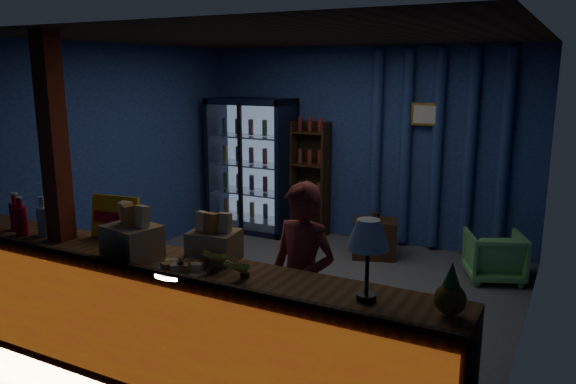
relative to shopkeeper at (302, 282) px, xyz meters
The scene contains 19 objects.
ground 1.80m from the shopkeeper, 122.26° to the left, with size 4.60×4.60×0.00m, color #515154.
room_walls 1.82m from the shopkeeper, 122.26° to the left, with size 4.60×4.60×4.60m.
counter 1.06m from the shopkeeper, 148.67° to the right, with size 4.40×0.57×0.99m.
support_post 2.06m from the shopkeeper, 164.83° to the right, with size 0.16×0.16×2.60m, color maroon.
beverage_cooler 4.09m from the shopkeeper, 126.29° to the left, with size 1.20×0.62×1.90m.
bottle_shelf 3.78m from the shopkeeper, 114.56° to the left, with size 0.50×0.28×1.60m.
curtain_folds 3.56m from the shopkeeper, 87.90° to the left, with size 1.74×0.14×2.50m.
framed_picture 3.62m from the shopkeeper, 90.34° to the left, with size 0.36×0.04×0.28m.
shopkeeper is the anchor object (origin of this frame).
green_chair 2.99m from the shopkeeper, 70.22° to the left, with size 0.58×0.60×0.55m, color #66C763.
side_table 2.97m from the shopkeeper, 98.46° to the left, with size 0.62×0.53×0.58m.
yellow_sign 1.62m from the shopkeeper, 168.97° to the right, with size 0.45×0.14×0.35m.
soda_bottles 2.39m from the shopkeeper, 166.77° to the right, with size 0.44×0.18×0.33m.
snack_box_left 1.29m from the shopkeeper, 151.38° to the right, with size 0.43×0.38×0.40m.
snack_box_centre 0.72m from the shopkeeper, 145.77° to the right, with size 0.37×0.32×0.36m.
pastry_tray 0.90m from the shopkeeper, 133.13° to the right, with size 0.42×0.42×0.07m.
banana_bunches 0.66m from the shopkeeper, 117.61° to the right, with size 0.47×0.28×0.16m.
table_lamp 1.05m from the shopkeeper, 37.34° to the right, with size 0.26×0.26×0.50m.
pineapple 1.33m from the shopkeeper, 23.55° to the right, with size 0.18×0.18×0.31m.
Camera 1 is at (2.62, -4.90, 2.31)m, focal length 35.00 mm.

